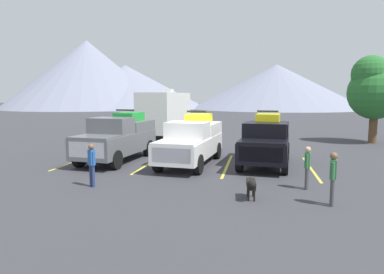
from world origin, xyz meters
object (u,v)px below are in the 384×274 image
object	(u,v)px
pickup_truck_b	(192,140)
person_b	(92,162)
pickup_truck_a	(118,137)
dog	(251,185)
pickup_truck_c	(266,140)
camper_trailer_a	(165,112)
person_a	(307,165)
person_c	(333,175)

from	to	relation	value
pickup_truck_b	person_b	size ratio (longest dim) A/B	3.65
pickup_truck_a	dog	xyz separation A→B (m)	(6.80, -5.62, -0.71)
pickup_truck_c	camper_trailer_a	bearing A→B (deg)	128.88
pickup_truck_b	person_a	bearing A→B (deg)	-38.18
person_a	person_b	size ratio (longest dim) A/B	0.97
person_c	pickup_truck_a	bearing A→B (deg)	147.90
dog	camper_trailer_a	bearing A→B (deg)	114.42
person_c	pickup_truck_b	bearing A→B (deg)	133.58
pickup_truck_a	pickup_truck_b	xyz separation A→B (m)	(3.85, -0.15, -0.04)
person_c	person_b	bearing A→B (deg)	174.98
person_b	pickup_truck_a	bearing A→B (deg)	102.00
pickup_truck_b	person_a	xyz separation A→B (m)	(4.86, -3.82, -0.28)
pickup_truck_b	camper_trailer_a	distance (m)	10.61
camper_trailer_a	person_b	distance (m)	14.80
person_c	dog	xyz separation A→B (m)	(-2.40, 0.16, -0.45)
pickup_truck_c	person_a	distance (m)	4.54
pickup_truck_c	pickup_truck_b	bearing A→B (deg)	-171.92
person_a	person_c	distance (m)	1.87
camper_trailer_a	dog	bearing A→B (deg)	-65.58
dog	pickup_truck_a	bearing A→B (deg)	140.44
person_b	person_c	bearing A→B (deg)	-5.02
person_b	person_c	distance (m)	8.16
person_b	camper_trailer_a	bearing A→B (deg)	94.69
person_b	person_a	bearing A→B (deg)	8.12
pickup_truck_c	person_b	size ratio (longest dim) A/B	3.40
person_a	person_c	size ratio (longest dim) A/B	0.94
pickup_truck_b	person_c	bearing A→B (deg)	-46.42
pickup_truck_b	dog	bearing A→B (deg)	-61.65
camper_trailer_a	person_a	size ratio (longest dim) A/B	5.06
pickup_truck_c	person_c	xyz separation A→B (m)	(1.84, -6.13, -0.23)
pickup_truck_a	person_a	world-z (taller)	pickup_truck_a
person_b	pickup_truck_c	bearing A→B (deg)	40.70
pickup_truck_b	person_c	size ratio (longest dim) A/B	3.53
pickup_truck_c	person_c	world-z (taller)	pickup_truck_c
pickup_truck_c	dog	distance (m)	6.03
pickup_truck_a	dog	world-z (taller)	pickup_truck_a
pickup_truck_a	person_c	distance (m)	10.87
camper_trailer_a	dog	size ratio (longest dim) A/B	7.52
camper_trailer_a	person_a	world-z (taller)	camper_trailer_a
pickup_truck_b	person_a	distance (m)	6.19
pickup_truck_c	dog	world-z (taller)	pickup_truck_c
pickup_truck_a	person_a	size ratio (longest dim) A/B	3.65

